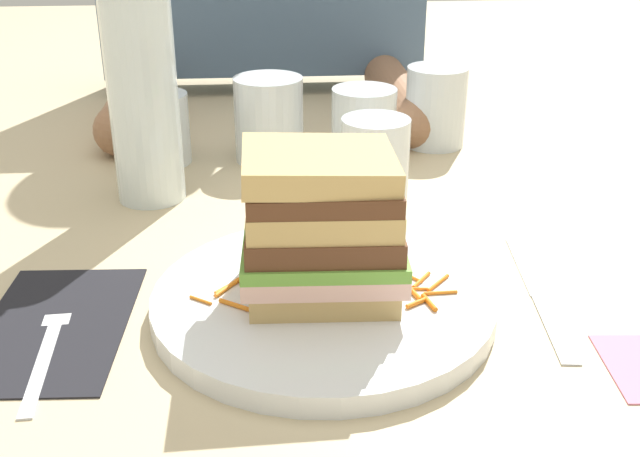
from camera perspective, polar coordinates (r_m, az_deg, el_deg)
ground_plane at (r=0.62m, az=1.36°, el=-5.56°), size 3.00×3.00×0.00m
main_plate at (r=0.60m, az=0.23°, el=-5.39°), size 0.26×0.26×0.02m
sandwich at (r=0.57m, az=0.19°, el=0.13°), size 0.12×0.10×0.12m
carrot_shred_0 at (r=0.61m, az=-5.09°, el=-4.30°), size 0.02×0.02×0.00m
carrot_shred_1 at (r=0.58m, az=-6.05°, el=-5.68°), size 0.03×0.02×0.00m
carrot_shred_2 at (r=0.59m, az=-8.75°, el=-5.23°), size 0.02×0.01×0.00m
carrot_shred_3 at (r=0.60m, az=-6.94°, el=-4.54°), size 0.02×0.02×0.00m
carrot_shred_4 at (r=0.61m, az=-6.81°, el=-4.34°), size 0.02×0.03×0.00m
carrot_shred_5 at (r=0.61m, az=7.06°, el=-4.41°), size 0.02×0.00×0.00m
carrot_shred_6 at (r=0.62m, az=8.67°, el=-3.97°), size 0.02×0.02×0.00m
carrot_shred_7 at (r=0.60m, az=6.70°, el=-4.49°), size 0.01×0.03×0.00m
carrot_shred_8 at (r=0.62m, az=6.60°, el=-3.49°), size 0.02×0.02×0.00m
carrot_shred_9 at (r=0.60m, az=8.84°, el=-4.68°), size 0.03×0.00×0.00m
carrot_shred_10 at (r=0.59m, az=7.08°, el=-5.45°), size 0.02×0.01×0.00m
carrot_shred_11 at (r=0.59m, az=8.02°, el=-5.41°), size 0.01×0.02×0.00m
carrot_shred_12 at (r=0.62m, az=7.47°, el=-3.83°), size 0.02×0.02×0.00m
napkin_dark at (r=0.62m, az=-18.90°, el=-6.73°), size 0.12×0.18×0.00m
fork at (r=0.60m, az=-19.29°, el=-7.59°), size 0.02×0.17×0.00m
knife at (r=0.65m, az=15.91°, el=-4.82°), size 0.04×0.20×0.00m
juice_glass at (r=0.80m, az=4.05°, el=4.71°), size 0.07×0.07×0.09m
water_bottle at (r=0.79m, az=-12.99°, el=10.84°), size 0.07×0.07×0.29m
empty_tumbler_0 at (r=0.91m, az=3.23°, el=7.65°), size 0.08×0.08×0.08m
empty_tumbler_1 at (r=0.92m, az=-11.78°, el=7.19°), size 0.07×0.07×0.08m
empty_tumbler_2 at (r=0.91m, az=-3.77°, el=8.01°), size 0.08×0.08×0.10m
empty_tumbler_3 at (r=0.97m, az=8.49°, el=8.84°), size 0.07×0.07×0.10m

